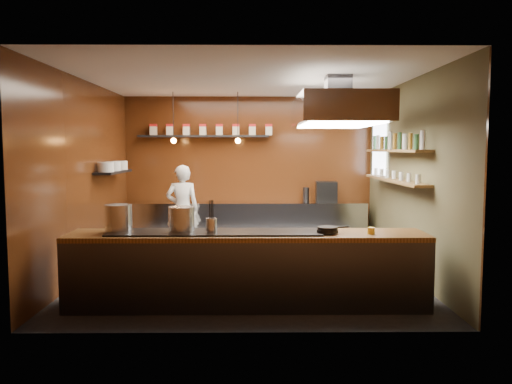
{
  "coord_description": "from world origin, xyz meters",
  "views": [
    {
      "loc": [
        0.05,
        -7.66,
        1.95
      ],
      "look_at": [
        0.13,
        0.4,
        1.25
      ],
      "focal_mm": 35.0,
      "sensor_mm": 36.0,
      "label": 1
    }
  ],
  "objects_px": {
    "stockpot_small": "(182,219)",
    "chef": "(182,209)",
    "espresso_machine": "(326,192)",
    "extractor_hood": "(338,110)",
    "stockpot_large": "(118,218)"
  },
  "relations": [
    {
      "from": "stockpot_small",
      "to": "chef",
      "type": "xyz_separation_m",
      "value": [
        -0.43,
        3.15,
        -0.26
      ]
    },
    {
      "from": "stockpot_small",
      "to": "espresso_machine",
      "type": "xyz_separation_m",
      "value": [
        2.35,
        3.68,
        0.01
      ]
    },
    {
      "from": "extractor_hood",
      "to": "chef",
      "type": "bearing_deg",
      "value": 141.74
    },
    {
      "from": "extractor_hood",
      "to": "espresso_machine",
      "type": "distance_m",
      "value": 2.9
    },
    {
      "from": "stockpot_large",
      "to": "chef",
      "type": "bearing_deg",
      "value": 83.42
    },
    {
      "from": "extractor_hood",
      "to": "stockpot_large",
      "type": "xyz_separation_m",
      "value": [
        -2.9,
        -1.12,
        -1.4
      ]
    },
    {
      "from": "stockpot_large",
      "to": "espresso_machine",
      "type": "height_order",
      "value": "espresso_machine"
    },
    {
      "from": "stockpot_large",
      "to": "espresso_machine",
      "type": "bearing_deg",
      "value": 49.37
    },
    {
      "from": "extractor_hood",
      "to": "chef",
      "type": "relative_size",
      "value": 1.21
    },
    {
      "from": "extractor_hood",
      "to": "stockpot_large",
      "type": "distance_m",
      "value": 3.41
    },
    {
      "from": "stockpot_large",
      "to": "stockpot_small",
      "type": "height_order",
      "value": "stockpot_large"
    },
    {
      "from": "extractor_hood",
      "to": "chef",
      "type": "distance_m",
      "value": 3.64
    },
    {
      "from": "stockpot_large",
      "to": "espresso_machine",
      "type": "distance_m",
      "value": 4.81
    },
    {
      "from": "extractor_hood",
      "to": "stockpot_large",
      "type": "bearing_deg",
      "value": -158.91
    },
    {
      "from": "chef",
      "to": "extractor_hood",
      "type": "bearing_deg",
      "value": 134.41
    }
  ]
}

